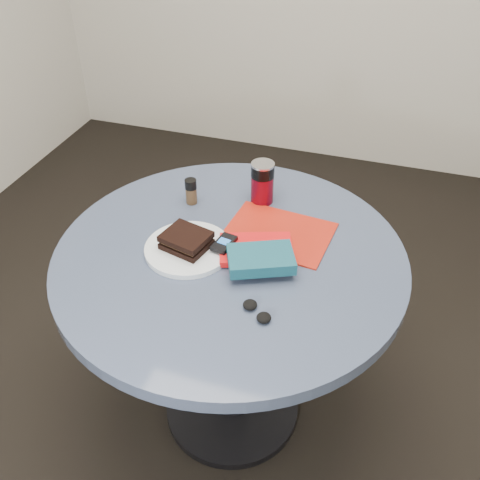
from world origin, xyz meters
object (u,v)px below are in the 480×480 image
(plate, at_px, (188,249))
(red_book, at_px, (256,249))
(sandwich, at_px, (186,240))
(novel, at_px, (261,259))
(pepper_grinder, at_px, (191,191))
(magazine, at_px, (278,233))
(mp3_player, at_px, (224,243))
(headphones, at_px, (257,311))
(table, at_px, (231,294))
(soda_can, at_px, (262,182))

(plate, bearing_deg, red_book, 14.94)
(sandwich, height_order, novel, sandwich)
(plate, xyz_separation_m, pepper_grinder, (-0.08, 0.23, 0.04))
(magazine, distance_m, red_book, 0.11)
(pepper_grinder, distance_m, magazine, 0.32)
(magazine, relative_size, novel, 1.74)
(red_book, bearing_deg, sandwich, 175.75)
(plate, bearing_deg, mp3_player, 16.68)
(magazine, height_order, mp3_player, mp3_player)
(pepper_grinder, xyz_separation_m, mp3_player, (0.18, -0.20, -0.01))
(sandwich, relative_size, pepper_grinder, 1.73)
(magazine, relative_size, headphones, 3.18)
(pepper_grinder, distance_m, novel, 0.39)
(magazine, relative_size, red_book, 1.49)
(headphones, bearing_deg, sandwich, 145.44)
(plate, distance_m, magazine, 0.27)
(plate, distance_m, pepper_grinder, 0.25)
(red_book, relative_size, mp3_player, 2.35)
(magazine, distance_m, novel, 0.18)
(table, distance_m, headphones, 0.31)
(soda_can, bearing_deg, headphones, -75.59)
(soda_can, relative_size, magazine, 0.45)
(soda_can, distance_m, headphones, 0.51)
(pepper_grinder, bearing_deg, novel, -39.61)
(soda_can, xyz_separation_m, pepper_grinder, (-0.21, -0.08, -0.03))
(mp3_player, bearing_deg, sandwich, -163.68)
(soda_can, xyz_separation_m, red_book, (0.06, -0.26, -0.06))
(sandwich, height_order, mp3_player, sandwich)
(red_book, bearing_deg, soda_can, 83.18)
(table, distance_m, sandwich, 0.24)
(soda_can, distance_m, red_book, 0.27)
(novel, distance_m, mp3_player, 0.13)
(magazine, bearing_deg, red_book, -103.62)
(table, relative_size, mp3_player, 11.50)
(magazine, xyz_separation_m, red_book, (-0.04, -0.11, 0.01))
(sandwich, bearing_deg, table, 15.19)
(pepper_grinder, relative_size, mp3_player, 0.97)
(soda_can, xyz_separation_m, headphones, (0.13, -0.49, -0.06))
(magazine, height_order, red_book, red_book)
(pepper_grinder, bearing_deg, magazine, -13.83)
(plate, distance_m, soda_can, 0.34)
(headphones, bearing_deg, magazine, 95.36)
(sandwich, bearing_deg, mp3_player, 16.32)
(table, bearing_deg, novel, -25.16)
(plate, relative_size, red_book, 1.21)
(pepper_grinder, distance_m, headphones, 0.53)
(table, xyz_separation_m, headphones, (0.14, -0.21, 0.17))
(pepper_grinder, height_order, magazine, pepper_grinder)
(pepper_grinder, bearing_deg, headphones, -50.60)
(magazine, bearing_deg, headphones, -78.65)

